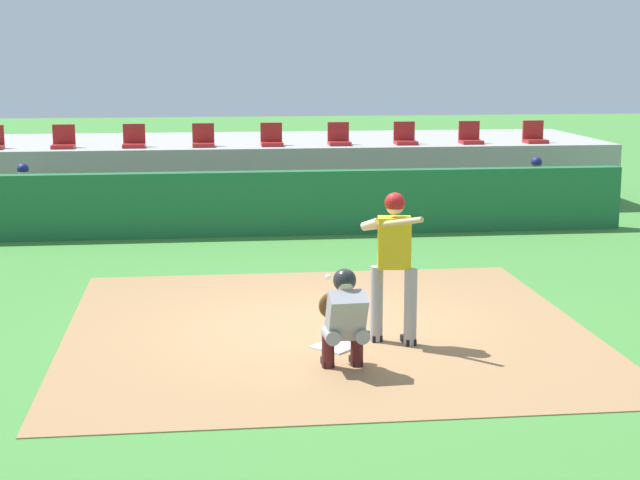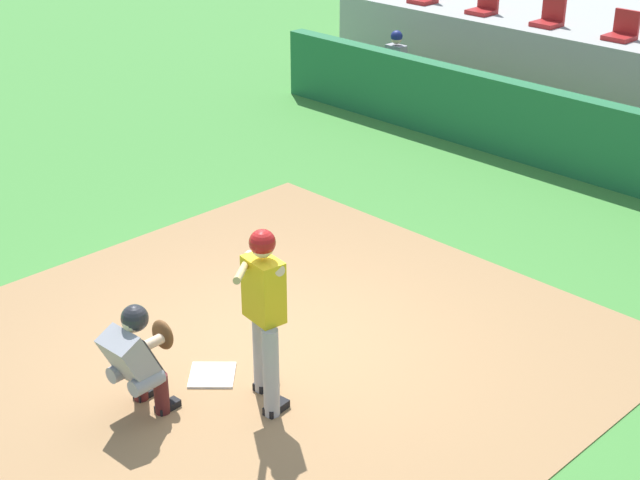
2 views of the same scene
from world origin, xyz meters
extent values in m
plane|color=#428438|center=(0.00, 0.00, 0.00)|extent=(80.00, 80.00, 0.00)
cube|color=#9E754C|center=(0.00, 0.00, 0.01)|extent=(6.40, 6.40, 0.01)
cube|color=white|center=(0.00, -0.80, 0.02)|extent=(0.62, 0.62, 0.02)
cylinder|color=#99999E|center=(0.52, -0.60, 0.46)|extent=(0.15, 0.15, 0.92)
cylinder|color=#99999E|center=(0.88, -0.80, 0.46)|extent=(0.15, 0.15, 0.92)
cube|color=gold|center=(0.70, -0.70, 1.22)|extent=(0.41, 0.29, 0.60)
sphere|color=beige|center=(0.70, -0.70, 1.65)|extent=(0.21, 0.21, 0.21)
sphere|color=maroon|center=(0.70, -0.70, 1.68)|extent=(0.24, 0.24, 0.24)
cylinder|color=beige|center=(0.43, -0.64, 1.43)|extent=(0.24, 0.26, 0.17)
cylinder|color=beige|center=(0.63, -0.62, 1.43)|extent=(0.57, 0.22, 0.18)
cylinder|color=tan|center=(0.64, -0.87, 1.48)|extent=(0.61, 0.67, 0.24)
cube|color=black|center=(0.51, -0.54, 0.04)|extent=(0.15, 0.27, 0.09)
cube|color=black|center=(0.88, -0.74, 0.04)|extent=(0.15, 0.27, 0.09)
cylinder|color=gray|center=(-0.17, -1.67, 0.42)|extent=(0.18, 0.33, 0.16)
cylinder|color=#4C1919|center=(-0.18, -1.52, 0.21)|extent=(0.14, 0.14, 0.42)
cube|color=black|center=(-0.18, -1.46, 0.04)|extent=(0.12, 0.25, 0.08)
cylinder|color=gray|center=(0.15, -1.65, 0.42)|extent=(0.18, 0.33, 0.16)
cylinder|color=#4C1919|center=(0.14, -1.50, 0.21)|extent=(0.14, 0.14, 0.42)
cube|color=black|center=(0.14, -1.44, 0.04)|extent=(0.12, 0.25, 0.08)
cube|color=gray|center=(-0.01, -1.71, 0.64)|extent=(0.42, 0.46, 0.57)
cube|color=#2D2D33|center=(-0.01, -1.59, 0.64)|extent=(0.39, 0.27, 0.45)
sphere|color=beige|center=(-0.01, -1.63, 0.98)|extent=(0.21, 0.21, 0.21)
sphere|color=#232328|center=(-0.01, -1.61, 1.00)|extent=(0.25, 0.25, 0.25)
cylinder|color=beige|center=(-0.06, -1.49, 0.64)|extent=(0.12, 0.45, 0.10)
ellipsoid|color=brown|center=(-0.11, -1.26, 0.64)|extent=(0.29, 0.14, 0.30)
sphere|color=white|center=(0.00, -0.12, 0.70)|extent=(0.07, 0.07, 0.07)
cube|color=#1E6638|center=(0.00, 6.50, 0.60)|extent=(13.00, 0.30, 1.20)
cube|color=olive|center=(0.00, 7.50, 0.23)|extent=(11.80, 0.44, 0.45)
cylinder|color=#939399|center=(-4.99, 7.25, 0.49)|extent=(0.15, 0.40, 0.15)
cylinder|color=#939399|center=(-4.99, 7.05, 0.23)|extent=(0.13, 0.13, 0.45)
cube|color=maroon|center=(-4.99, 7.00, 0.04)|extent=(0.11, 0.24, 0.08)
cylinder|color=#939399|center=(-4.73, 7.25, 0.49)|extent=(0.15, 0.40, 0.15)
cylinder|color=#939399|center=(-4.73, 7.05, 0.23)|extent=(0.13, 0.13, 0.45)
cube|color=maroon|center=(-4.73, 7.00, 0.04)|extent=(0.11, 0.24, 0.08)
cube|color=gray|center=(-4.86, 7.47, 0.76)|extent=(0.36, 0.22, 0.54)
sphere|color=beige|center=(-4.86, 7.47, 1.15)|extent=(0.20, 0.20, 0.20)
sphere|color=navy|center=(-4.86, 7.47, 1.19)|extent=(0.22, 0.22, 0.22)
cylinder|color=beige|center=(-5.06, 7.33, 0.65)|extent=(0.09, 0.41, 0.22)
cylinder|color=beige|center=(-4.66, 7.33, 0.65)|extent=(0.09, 0.41, 0.22)
cube|color=#A51E1E|center=(-5.78, 9.30, 1.44)|extent=(0.46, 0.46, 0.08)
cube|color=#A51E1E|center=(-4.33, 9.30, 1.44)|extent=(0.46, 0.46, 0.08)
cube|color=#A51E1E|center=(-2.89, 9.30, 1.44)|extent=(0.46, 0.46, 0.08)
cube|color=#A51E1E|center=(-2.89, 9.50, 1.68)|extent=(0.46, 0.06, 0.40)
cube|color=#A51E1E|center=(-1.44, 9.30, 1.44)|extent=(0.46, 0.46, 0.08)
cube|color=#A51E1E|center=(-1.44, 9.50, 1.68)|extent=(0.46, 0.06, 0.40)
camera|label=1|loc=(-1.50, -11.89, 3.42)|focal=56.22mm
camera|label=2|loc=(6.31, -5.54, 5.24)|focal=52.90mm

